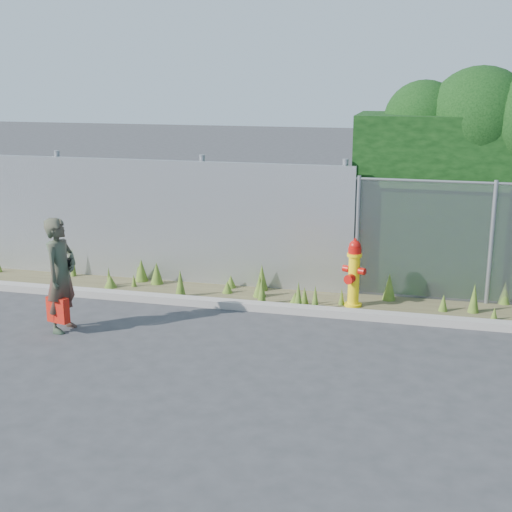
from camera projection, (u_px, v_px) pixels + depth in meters
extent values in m
plane|color=#323234|center=(252.00, 354.00, 9.64)|extent=(80.00, 80.00, 0.00)
cube|color=gray|center=(280.00, 308.00, 11.31)|extent=(16.00, 0.22, 0.12)
cube|color=#4D462C|center=(288.00, 300.00, 11.89)|extent=(16.00, 1.20, 0.01)
cone|color=#3D5C1B|center=(157.00, 274.00, 12.72)|extent=(0.24, 0.24, 0.40)
cone|color=#3D5C1B|center=(227.00, 288.00, 12.21)|extent=(0.19, 0.19, 0.22)
cone|color=#3D5C1B|center=(298.00, 296.00, 11.39)|extent=(0.15, 0.15, 0.46)
cone|color=#3D5C1B|center=(264.00, 280.00, 12.54)|extent=(0.17, 0.17, 0.30)
cone|color=#3D5C1B|center=(505.00, 293.00, 11.63)|extent=(0.21, 0.21, 0.38)
cone|color=#3D5C1B|center=(262.00, 291.00, 11.58)|extent=(0.15, 0.15, 0.48)
cone|color=#3D5C1B|center=(109.00, 277.00, 12.61)|extent=(0.09, 0.09, 0.35)
cone|color=#3D5C1B|center=(305.00, 297.00, 11.57)|extent=(0.15, 0.15, 0.31)
cone|color=#3D5C1B|center=(494.00, 314.00, 10.88)|extent=(0.11, 0.11, 0.21)
cone|color=#3D5C1B|center=(73.00, 263.00, 13.18)|extent=(0.11, 0.11, 0.55)
cone|color=#3D5C1B|center=(139.00, 265.00, 13.07)|extent=(0.14, 0.14, 0.53)
cone|color=#3D5C1B|center=(180.00, 284.00, 11.97)|extent=(0.19, 0.19, 0.48)
cone|color=#3D5C1B|center=(342.00, 297.00, 11.59)|extent=(0.10, 0.10, 0.29)
cone|color=#3D5C1B|center=(231.00, 282.00, 12.51)|extent=(0.20, 0.20, 0.23)
cone|color=#3D5C1B|center=(389.00, 287.00, 11.81)|extent=(0.23, 0.23, 0.47)
cone|color=#3D5C1B|center=(134.00, 281.00, 12.57)|extent=(0.10, 0.10, 0.23)
cone|color=#3D5C1B|center=(141.00, 271.00, 12.88)|extent=(0.24, 0.24, 0.42)
cone|color=#3D5C1B|center=(295.00, 298.00, 11.68)|extent=(0.18, 0.18, 0.19)
cone|color=#3D5C1B|center=(260.00, 287.00, 11.99)|extent=(0.23, 0.23, 0.37)
cone|color=#3D5C1B|center=(315.00, 298.00, 11.34)|extent=(0.14, 0.14, 0.41)
cone|color=#3D5C1B|center=(0.00, 268.00, 13.49)|extent=(0.10, 0.10, 0.19)
cone|color=#3D5C1B|center=(110.00, 282.00, 12.52)|extent=(0.24, 0.24, 0.23)
cone|color=#3D5C1B|center=(443.00, 303.00, 11.28)|extent=(0.15, 0.15, 0.28)
cone|color=#3D5C1B|center=(474.00, 299.00, 11.19)|extent=(0.18, 0.18, 0.48)
cone|color=#3D5C1B|center=(262.00, 278.00, 12.34)|extent=(0.22, 0.22, 0.47)
cube|color=#A2A4A9|center=(120.00, 219.00, 12.94)|extent=(8.50, 0.08, 2.20)
cylinder|color=gray|center=(61.00, 212.00, 13.33)|extent=(0.10, 0.10, 2.30)
cylinder|color=gray|center=(203.00, 220.00, 12.67)|extent=(0.10, 0.10, 2.30)
cylinder|color=gray|center=(343.00, 227.00, 12.09)|extent=(0.10, 0.10, 2.30)
cylinder|color=gray|center=(357.00, 236.00, 11.95)|extent=(0.07, 0.07, 2.05)
cylinder|color=gray|center=(491.00, 244.00, 11.44)|extent=(0.07, 0.07, 2.05)
sphere|color=black|center=(387.00, 151.00, 12.32)|extent=(1.13, 1.13, 1.13)
sphere|color=black|center=(424.00, 121.00, 12.35)|extent=(1.39, 1.39, 1.39)
sphere|color=black|center=(480.00, 121.00, 12.02)|extent=(1.83, 1.83, 1.83)
cylinder|color=yellow|center=(353.00, 305.00, 11.56)|extent=(0.28, 0.28, 0.06)
cylinder|color=yellow|center=(354.00, 282.00, 11.46)|extent=(0.18, 0.18, 0.85)
cylinder|color=yellow|center=(355.00, 255.00, 11.35)|extent=(0.24, 0.24, 0.05)
cylinder|color=#B20F0A|center=(355.00, 250.00, 11.33)|extent=(0.21, 0.21, 0.10)
sphere|color=#B20F0A|center=(355.00, 246.00, 11.31)|extent=(0.19, 0.19, 0.19)
cylinder|color=#B20F0A|center=(355.00, 240.00, 11.29)|extent=(0.05, 0.05, 0.05)
cylinder|color=#B20F0A|center=(345.00, 269.00, 11.44)|extent=(0.10, 0.11, 0.11)
cylinder|color=#B20F0A|center=(363.00, 270.00, 11.38)|extent=(0.10, 0.11, 0.11)
cylinder|color=#B20F0A|center=(353.00, 280.00, 11.31)|extent=(0.15, 0.12, 0.15)
imported|color=#0F603E|center=(61.00, 275.00, 10.33)|extent=(0.44, 0.64, 1.69)
cube|color=#B40A0E|center=(58.00, 310.00, 10.32)|extent=(0.34, 0.12, 0.37)
cylinder|color=#B40A0E|center=(57.00, 293.00, 10.26)|extent=(0.16, 0.01, 0.01)
cube|color=black|center=(65.00, 264.00, 10.44)|extent=(0.22, 0.09, 0.17)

